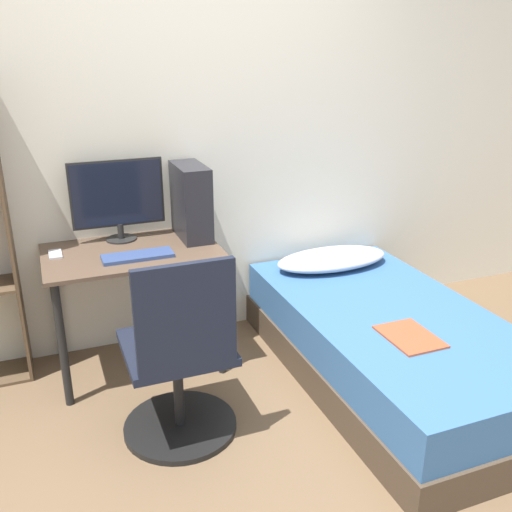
% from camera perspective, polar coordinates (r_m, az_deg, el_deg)
% --- Properties ---
extents(ground_plane, '(14.00, 14.00, 0.00)m').
position_cam_1_polar(ground_plane, '(2.70, 2.98, -21.60)').
color(ground_plane, brown).
extents(wall_back, '(8.00, 0.05, 2.50)m').
position_cam_1_polar(wall_back, '(3.49, -7.26, 11.30)').
color(wall_back, silver).
rests_on(wall_back, ground_plane).
extents(desk, '(0.96, 0.61, 0.73)m').
position_cam_1_polar(desk, '(3.27, -12.16, -1.41)').
color(desk, brown).
rests_on(desk, ground_plane).
extents(office_chair, '(0.56, 0.56, 0.97)m').
position_cam_1_polar(office_chair, '(2.74, -7.59, -11.24)').
color(office_chair, black).
rests_on(office_chair, ground_plane).
extents(bed, '(1.01, 1.93, 0.42)m').
position_cam_1_polar(bed, '(3.34, 13.26, -8.65)').
color(bed, '#4C3D2D').
rests_on(bed, ground_plane).
extents(pillow, '(0.77, 0.36, 0.11)m').
position_cam_1_polar(pillow, '(3.76, 7.63, -0.29)').
color(pillow, '#B2B7C6').
rests_on(pillow, bed).
extents(magazine, '(0.24, 0.32, 0.01)m').
position_cam_1_polar(magazine, '(2.98, 15.13, -7.79)').
color(magazine, '#B24C2D').
rests_on(magazine, bed).
extents(monitor, '(0.53, 0.18, 0.47)m').
position_cam_1_polar(monitor, '(3.35, -13.67, 5.76)').
color(monitor, black).
rests_on(monitor, desk).
extents(keyboard, '(0.38, 0.14, 0.02)m').
position_cam_1_polar(keyboard, '(3.11, -11.74, 0.01)').
color(keyboard, '#33477A').
rests_on(keyboard, desk).
extents(pc_tower, '(0.16, 0.36, 0.43)m').
position_cam_1_polar(pc_tower, '(3.34, -6.51, 5.43)').
color(pc_tower, '#232328').
rests_on(pc_tower, desk).
extents(phone, '(0.07, 0.14, 0.01)m').
position_cam_1_polar(phone, '(3.27, -19.43, 0.18)').
color(phone, '#B7B7BC').
rests_on(phone, desk).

